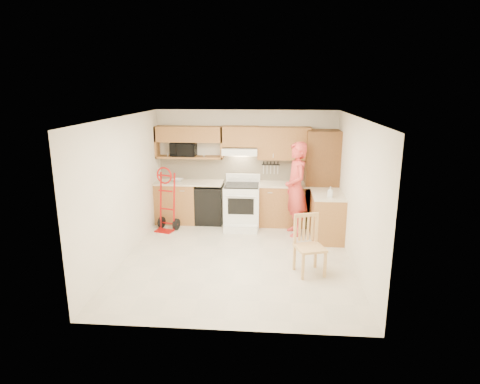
# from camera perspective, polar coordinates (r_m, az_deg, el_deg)

# --- Properties ---
(floor) EXTENTS (4.00, 4.50, 0.02)m
(floor) POSITION_cam_1_polar(r_m,az_deg,el_deg) (7.45, -0.31, -9.27)
(floor) COLOR beige
(floor) RESTS_ON ground
(ceiling) EXTENTS (4.00, 4.50, 0.02)m
(ceiling) POSITION_cam_1_polar(r_m,az_deg,el_deg) (6.83, -0.34, 10.46)
(ceiling) COLOR white
(ceiling) RESTS_ON ground
(wall_back) EXTENTS (4.00, 0.02, 2.50)m
(wall_back) POSITION_cam_1_polar(r_m,az_deg,el_deg) (9.24, 0.88, 3.63)
(wall_back) COLOR white
(wall_back) RESTS_ON ground
(wall_front) EXTENTS (4.00, 0.02, 2.50)m
(wall_front) POSITION_cam_1_polar(r_m,az_deg,el_deg) (4.89, -2.63, -6.39)
(wall_front) COLOR white
(wall_front) RESTS_ON ground
(wall_left) EXTENTS (0.02, 4.50, 2.50)m
(wall_left) POSITION_cam_1_polar(r_m,az_deg,el_deg) (7.48, -15.86, 0.47)
(wall_left) COLOR white
(wall_left) RESTS_ON ground
(wall_right) EXTENTS (0.02, 4.50, 2.50)m
(wall_right) POSITION_cam_1_polar(r_m,az_deg,el_deg) (7.15, 15.93, -0.16)
(wall_right) COLOR white
(wall_right) RESTS_ON ground
(backsplash) EXTENTS (3.92, 0.03, 0.55)m
(backsplash) POSITION_cam_1_polar(r_m,az_deg,el_deg) (9.22, 0.87, 3.30)
(backsplash) COLOR beige
(backsplash) RESTS_ON wall_back
(lower_cab_left) EXTENTS (0.90, 0.60, 0.90)m
(lower_cab_left) POSITION_cam_1_polar(r_m,az_deg,el_deg) (9.35, -8.79, -1.44)
(lower_cab_left) COLOR #AA6C3D
(lower_cab_left) RESTS_ON ground
(dishwasher) EXTENTS (0.60, 0.60, 0.85)m
(dishwasher) POSITION_cam_1_polar(r_m,az_deg,el_deg) (9.22, -4.24, -1.71)
(dishwasher) COLOR black
(dishwasher) RESTS_ON ground
(lower_cab_right) EXTENTS (1.14, 0.60, 0.90)m
(lower_cab_right) POSITION_cam_1_polar(r_m,az_deg,el_deg) (9.11, 5.95, -1.79)
(lower_cab_right) COLOR #AA6C3D
(lower_cab_right) RESTS_ON ground
(countertop_left) EXTENTS (1.50, 0.63, 0.04)m
(countertop_left) POSITION_cam_1_polar(r_m,az_deg,el_deg) (9.17, -7.07, 1.33)
(countertop_left) COLOR beige
(countertop_left) RESTS_ON lower_cab_left
(countertop_right) EXTENTS (1.14, 0.63, 0.04)m
(countertop_right) POSITION_cam_1_polar(r_m,az_deg,el_deg) (8.99, 6.03, 1.09)
(countertop_right) COLOR beige
(countertop_right) RESTS_ON lower_cab_right
(cab_return_right) EXTENTS (0.60, 1.00, 0.90)m
(cab_return_right) POSITION_cam_1_polar(r_m,az_deg,el_deg) (8.41, 12.01, -3.42)
(cab_return_right) COLOR #AA6C3D
(cab_return_right) RESTS_ON ground
(countertop_return) EXTENTS (0.63, 1.00, 0.04)m
(countertop_return) POSITION_cam_1_polar(r_m,az_deg,el_deg) (8.28, 12.18, -0.32)
(countertop_return) COLOR beige
(countertop_return) RESTS_ON cab_return_right
(pantry_tall) EXTENTS (0.70, 0.60, 2.10)m
(pantry_tall) POSITION_cam_1_polar(r_m,az_deg,el_deg) (9.02, 11.27, 1.78)
(pantry_tall) COLOR brown
(pantry_tall) RESTS_ON ground
(upper_cab_left) EXTENTS (1.50, 0.33, 0.34)m
(upper_cab_left) POSITION_cam_1_polar(r_m,az_deg,el_deg) (9.12, -7.11, 8.02)
(upper_cab_left) COLOR #AA6C3D
(upper_cab_left) RESTS_ON wall_back
(upper_shelf_mw) EXTENTS (1.50, 0.33, 0.04)m
(upper_shelf_mw) POSITION_cam_1_polar(r_m,az_deg,el_deg) (9.19, -7.01, 4.86)
(upper_shelf_mw) COLOR #AA6C3D
(upper_shelf_mw) RESTS_ON wall_back
(upper_cab_center) EXTENTS (0.76, 0.33, 0.44)m
(upper_cab_center) POSITION_cam_1_polar(r_m,az_deg,el_deg) (8.97, 0.05, 7.76)
(upper_cab_center) COLOR #AA6C3D
(upper_cab_center) RESTS_ON wall_back
(upper_cab_right) EXTENTS (1.14, 0.33, 0.70)m
(upper_cab_right) POSITION_cam_1_polar(r_m,az_deg,el_deg) (8.96, 6.16, 6.77)
(upper_cab_right) COLOR #AA6C3D
(upper_cab_right) RESTS_ON wall_back
(range_hood) EXTENTS (0.76, 0.46, 0.14)m
(range_hood) POSITION_cam_1_polar(r_m,az_deg,el_deg) (8.94, 0.02, 5.74)
(range_hood) COLOR white
(range_hood) RESTS_ON wall_back
(knife_strip) EXTENTS (0.40, 0.05, 0.29)m
(knife_strip) POSITION_cam_1_polar(r_m,az_deg,el_deg) (9.17, 4.30, 3.44)
(knife_strip) COLOR black
(knife_strip) RESTS_ON backsplash
(microwave) EXTENTS (0.56, 0.38, 0.31)m
(microwave) POSITION_cam_1_polar(r_m,az_deg,el_deg) (9.19, -7.88, 5.93)
(microwave) COLOR black
(microwave) RESTS_ON upper_shelf_mw
(range) EXTENTS (0.76, 1.00, 1.12)m
(range) POSITION_cam_1_polar(r_m,az_deg,el_deg) (8.84, 0.25, -1.48)
(range) COLOR white
(range) RESTS_ON ground
(person) EXTENTS (0.61, 0.79, 1.93)m
(person) POSITION_cam_1_polar(r_m,az_deg,el_deg) (8.40, 7.81, 0.41)
(person) COLOR #CF3C37
(person) RESTS_ON ground
(hand_truck) EXTENTS (0.59, 0.57, 1.24)m
(hand_truck) POSITION_cam_1_polar(r_m,az_deg,el_deg) (8.77, -10.36, -1.43)
(hand_truck) COLOR #AD0F0B
(hand_truck) RESTS_ON ground
(dining_chair) EXTENTS (0.57, 0.59, 0.98)m
(dining_chair) POSITION_cam_1_polar(r_m,az_deg,el_deg) (6.78, 9.74, -7.38)
(dining_chair) COLOR tan
(dining_chair) RESTS_ON ground
(soap_bottle) EXTENTS (0.11, 0.11, 0.20)m
(soap_bottle) POSITION_cam_1_polar(r_m,az_deg,el_deg) (7.99, 12.47, 0.02)
(soap_bottle) COLOR white
(soap_bottle) RESTS_ON countertop_return
(bowl) EXTENTS (0.26, 0.26, 0.06)m
(bowl) POSITION_cam_1_polar(r_m,az_deg,el_deg) (9.21, -8.66, 1.65)
(bowl) COLOR white
(bowl) RESTS_ON countertop_left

